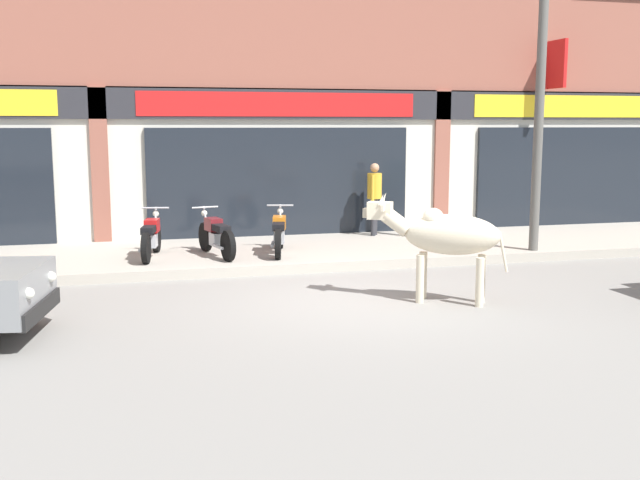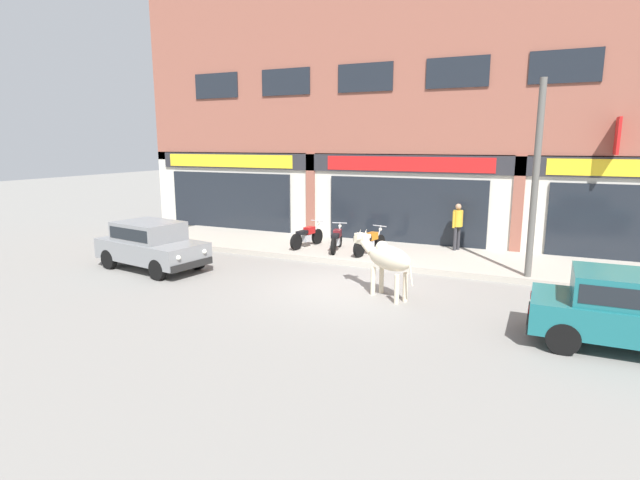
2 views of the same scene
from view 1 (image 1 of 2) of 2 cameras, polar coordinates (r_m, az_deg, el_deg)
The scene contains 9 objects.
ground_plane at distance 11.28m, azimuth 2.98°, elevation -4.64°, with size 90.00×90.00×0.00m, color gray.
sidewalk at distance 15.05m, azimuth -1.61°, elevation -0.88°, with size 19.00×3.61×0.18m, color #A8A093.
shop_building at distance 17.01m, azimuth -3.30°, elevation 16.50°, with size 23.00×1.40×10.20m.
cow at distance 11.15m, azimuth 9.51°, elevation 0.36°, with size 1.92×1.33×1.61m.
motorcycle_0 at distance 14.16m, azimuth -12.74°, elevation 0.23°, with size 0.62×1.80×0.88m.
motorcycle_1 at distance 14.12m, azimuth -7.93°, elevation 0.34°, with size 0.64×1.79×0.88m.
motorcycle_2 at distance 14.28m, azimuth -3.13°, elevation 0.51°, with size 0.68×1.78×0.88m.
pedestrian at distance 16.60m, azimuth 4.17°, elevation 3.74°, with size 0.32×0.44×1.60m.
utility_pole at distance 15.07m, azimuth 16.35°, elevation 9.20°, with size 0.18×0.18×5.28m, color #595651.
Camera 1 is at (-3.32, -10.46, 2.62)m, focal length 42.00 mm.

